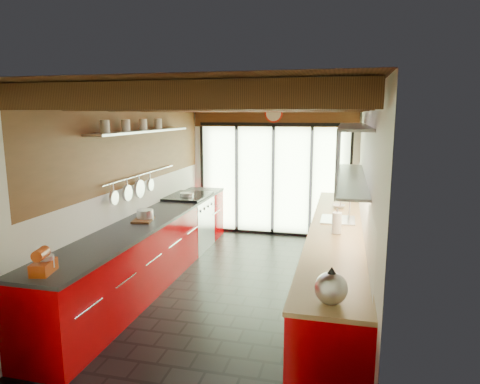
% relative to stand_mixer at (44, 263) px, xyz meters
% --- Properties ---
extents(ground, '(5.50, 5.50, 0.00)m').
position_rel_stand_mixer_xyz_m(ground, '(1.27, 2.24, -1.02)').
color(ground, black).
rests_on(ground, ground).
extents(room_shell, '(5.50, 5.50, 5.50)m').
position_rel_stand_mixer_xyz_m(room_shell, '(1.27, 2.24, 0.64)').
color(room_shell, silver).
rests_on(room_shell, ground).
extents(ceiling_beams, '(3.14, 5.06, 4.90)m').
position_rel_stand_mixer_xyz_m(ceiling_beams, '(1.27, 2.62, 1.45)').
color(ceiling_beams, '#593316').
rests_on(ceiling_beams, ground).
extents(glass_door, '(2.95, 0.10, 2.90)m').
position_rel_stand_mixer_xyz_m(glass_door, '(1.27, 4.94, 0.64)').
color(glass_door, '#C6EAAD').
rests_on(glass_door, ground).
extents(left_counter, '(0.68, 5.00, 0.92)m').
position_rel_stand_mixer_xyz_m(left_counter, '(-0.01, 2.24, -0.55)').
color(left_counter, '#B00002').
rests_on(left_counter, ground).
extents(range_stove, '(0.66, 0.90, 0.97)m').
position_rel_stand_mixer_xyz_m(range_stove, '(-0.01, 3.69, -0.55)').
color(range_stove, silver).
rests_on(range_stove, ground).
extents(right_counter, '(0.68, 5.00, 0.92)m').
position_rel_stand_mixer_xyz_m(right_counter, '(2.54, 2.24, -0.55)').
color(right_counter, '#B00002').
rests_on(right_counter, ground).
extents(sink_assembly, '(0.45, 0.52, 0.43)m').
position_rel_stand_mixer_xyz_m(sink_assembly, '(2.56, 2.64, -0.06)').
color(sink_assembly, silver).
rests_on(sink_assembly, right_counter).
extents(upper_cabinets_right, '(0.34, 3.00, 3.00)m').
position_rel_stand_mixer_xyz_m(upper_cabinets_right, '(2.70, 2.54, 0.83)').
color(upper_cabinets_right, silver).
rests_on(upper_cabinets_right, ground).
extents(left_wall_fixtures, '(0.28, 2.60, 0.96)m').
position_rel_stand_mixer_xyz_m(left_wall_fixtures, '(-0.20, 2.39, 0.87)').
color(left_wall_fixtures, silver).
rests_on(left_wall_fixtures, ground).
extents(stand_mixer, '(0.21, 0.29, 0.24)m').
position_rel_stand_mixer_xyz_m(stand_mixer, '(0.00, 0.00, 0.00)').
color(stand_mixer, '#B53B0E').
rests_on(stand_mixer, left_counter).
extents(pot_large, '(0.28, 0.28, 0.14)m').
position_rel_stand_mixer_xyz_m(pot_large, '(-0.00, 2.03, -0.02)').
color(pot_large, silver).
rests_on(pot_large, left_counter).
extents(pot_small, '(0.27, 0.27, 0.09)m').
position_rel_stand_mixer_xyz_m(pot_small, '(-0.00, 3.61, -0.05)').
color(pot_small, silver).
rests_on(pot_small, left_counter).
extents(cutting_board, '(0.30, 0.38, 0.03)m').
position_rel_stand_mixer_xyz_m(cutting_board, '(-0.00, 1.96, -0.08)').
color(cutting_board, brown).
rests_on(cutting_board, left_counter).
extents(kettle, '(0.32, 0.35, 0.30)m').
position_rel_stand_mixer_xyz_m(kettle, '(2.54, -0.01, 0.04)').
color(kettle, silver).
rests_on(kettle, right_counter).
extents(paper_towel, '(0.13, 0.13, 0.31)m').
position_rel_stand_mixer_xyz_m(paper_towel, '(2.54, 1.96, 0.03)').
color(paper_towel, white).
rests_on(paper_towel, right_counter).
extents(soap_bottle, '(0.11, 0.11, 0.20)m').
position_rel_stand_mixer_xyz_m(soap_bottle, '(2.54, 2.13, 0.01)').
color(soap_bottle, silver).
rests_on(soap_bottle, right_counter).
extents(bowl, '(0.22, 0.22, 0.05)m').
position_rel_stand_mixer_xyz_m(bowl, '(2.54, 3.44, -0.07)').
color(bowl, silver).
rests_on(bowl, right_counter).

